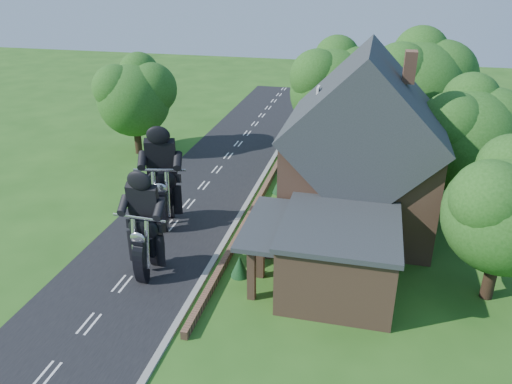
% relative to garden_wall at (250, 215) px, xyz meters
% --- Properties ---
extents(ground, '(120.00, 120.00, 0.00)m').
position_rel_garden_wall_xyz_m(ground, '(-4.30, -5.00, -0.20)').
color(ground, '#265518').
rests_on(ground, ground).
extents(road, '(7.00, 80.00, 0.02)m').
position_rel_garden_wall_xyz_m(road, '(-4.30, -5.00, -0.19)').
color(road, black).
rests_on(road, ground).
extents(kerb, '(0.30, 80.00, 0.12)m').
position_rel_garden_wall_xyz_m(kerb, '(-0.65, -5.00, -0.14)').
color(kerb, gray).
rests_on(kerb, ground).
extents(garden_wall, '(0.30, 22.00, 0.40)m').
position_rel_garden_wall_xyz_m(garden_wall, '(0.00, 0.00, 0.00)').
color(garden_wall, brown).
rests_on(garden_wall, ground).
extents(house, '(9.54, 8.64, 10.24)m').
position_rel_garden_wall_xyz_m(house, '(6.19, 1.00, 4.14)').
color(house, brown).
rests_on(house, ground).
extents(annex, '(7.05, 5.94, 3.44)m').
position_rel_garden_wall_xyz_m(annex, '(5.57, -5.80, 1.57)').
color(annex, brown).
rests_on(annex, ground).
extents(tree_house_right, '(6.51, 6.00, 8.40)m').
position_rel_garden_wall_xyz_m(tree_house_right, '(12.35, 3.62, 4.99)').
color(tree_house_right, black).
rests_on(tree_house_right, ground).
extents(tree_behind_house, '(7.81, 7.20, 10.08)m').
position_rel_garden_wall_xyz_m(tree_behind_house, '(9.88, 11.14, 6.03)').
color(tree_behind_house, black).
rests_on(tree_behind_house, ground).
extents(tree_behind_left, '(6.94, 6.40, 9.16)m').
position_rel_garden_wall_xyz_m(tree_behind_left, '(3.86, 12.13, 5.53)').
color(tree_behind_left, black).
rests_on(tree_behind_left, ground).
extents(tree_far_road, '(6.08, 5.60, 7.84)m').
position_rel_garden_wall_xyz_m(tree_far_road, '(-11.16, 9.11, 4.64)').
color(tree_far_road, black).
rests_on(tree_far_road, ground).
extents(shrub_a, '(0.90, 0.90, 1.10)m').
position_rel_garden_wall_xyz_m(shrub_a, '(1.00, -6.00, 0.35)').
color(shrub_a, '#103417').
rests_on(shrub_a, ground).
extents(shrub_b, '(0.90, 0.90, 1.10)m').
position_rel_garden_wall_xyz_m(shrub_b, '(1.00, -3.50, 0.35)').
color(shrub_b, '#103417').
rests_on(shrub_b, ground).
extents(shrub_c, '(0.90, 0.90, 1.10)m').
position_rel_garden_wall_xyz_m(shrub_c, '(1.00, -1.00, 0.35)').
color(shrub_c, '#103417').
rests_on(shrub_c, ground).
extents(shrub_d, '(0.90, 0.90, 1.10)m').
position_rel_garden_wall_xyz_m(shrub_d, '(1.00, 4.00, 0.35)').
color(shrub_d, '#103417').
rests_on(shrub_d, ground).
extents(shrub_e, '(0.90, 0.90, 1.10)m').
position_rel_garden_wall_xyz_m(shrub_e, '(1.00, 6.50, 0.35)').
color(shrub_e, '#103417').
rests_on(shrub_e, ground).
extents(shrub_f, '(0.90, 0.90, 1.10)m').
position_rel_garden_wall_xyz_m(shrub_f, '(1.00, 9.00, 0.35)').
color(shrub_f, '#103417').
rests_on(shrub_f, ground).
extents(motorcycle_lead, '(0.53, 1.81, 1.67)m').
position_rel_garden_wall_xyz_m(motorcycle_lead, '(-3.32, -6.89, 0.64)').
color(motorcycle_lead, black).
rests_on(motorcycle_lead, ground).
extents(motorcycle_follow, '(0.89, 2.02, 1.82)m').
position_rel_garden_wall_xyz_m(motorcycle_follow, '(-4.59, -1.90, 0.71)').
color(motorcycle_follow, black).
rests_on(motorcycle_follow, ground).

